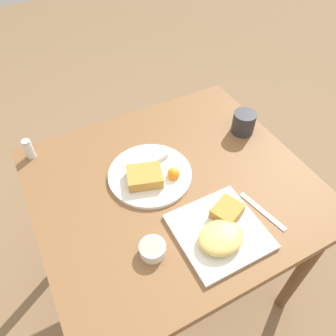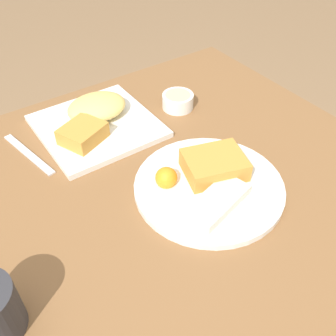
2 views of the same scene
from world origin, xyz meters
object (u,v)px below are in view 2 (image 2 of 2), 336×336
plate_square_near (95,120)px  plate_oval_far (209,182)px  sauce_ramekin (178,101)px  butter_knife (29,154)px

plate_square_near → plate_oval_far: 0.33m
plate_oval_far → sauce_ramekin: plate_oval_far is taller
plate_square_near → sauce_ramekin: plate_square_near is taller
plate_oval_far → sauce_ramekin: size_ratio=3.78×
plate_square_near → plate_oval_far: plate_square_near is taller
plate_oval_far → sauce_ramekin: 0.30m
sauce_ramekin → butter_knife: bearing=-5.2°
plate_square_near → plate_oval_far: (-0.09, 0.31, -0.01)m
plate_square_near → sauce_ramekin: bearing=168.6°
sauce_ramekin → butter_knife: (0.38, -0.03, -0.02)m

